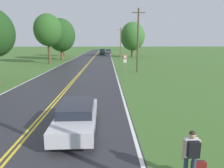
% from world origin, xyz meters
% --- Properties ---
extents(hitchhiker_person, '(0.56, 0.41, 1.66)m').
position_xyz_m(hitchhiker_person, '(6.42, 3.43, 1.02)').
color(hitchhiker_person, navy).
rests_on(hitchhiker_person, ground).
extents(traffic_sign, '(0.60, 0.10, 2.69)m').
position_xyz_m(traffic_sign, '(6.24, 24.46, 2.04)').
color(traffic_sign, gray).
rests_on(traffic_sign, ground).
extents(utility_pole_midground, '(1.80, 0.24, 8.87)m').
position_xyz_m(utility_pole_midground, '(8.20, 26.57, 4.59)').
color(utility_pole_midground, brown).
rests_on(utility_pole_midground, ground).
extents(utility_pole_far, '(1.80, 0.24, 8.12)m').
position_xyz_m(utility_pole_far, '(7.50, 52.15, 4.21)').
color(utility_pole_far, brown).
rests_on(utility_pole_far, ground).
extents(tree_left_verge, '(6.93, 6.93, 9.97)m').
position_xyz_m(tree_left_verge, '(-7.42, 48.48, 5.98)').
color(tree_left_verge, brown).
rests_on(tree_left_verge, ground).
extents(tree_behind_sign, '(5.50, 5.50, 9.80)m').
position_xyz_m(tree_behind_sign, '(-7.83, 39.03, 6.61)').
color(tree_behind_sign, brown).
rests_on(tree_behind_sign, ground).
extents(tree_mid_treeline, '(4.93, 4.93, 7.53)m').
position_xyz_m(tree_mid_treeline, '(-9.60, 61.21, 4.68)').
color(tree_mid_treeline, brown).
rests_on(tree_mid_treeline, ground).
extents(tree_far_back, '(7.02, 7.02, 9.98)m').
position_xyz_m(tree_far_back, '(11.24, 56.78, 5.93)').
color(tree_far_back, brown).
rests_on(tree_far_back, ground).
extents(car_silver_sedan_approaching, '(1.95, 4.73, 1.35)m').
position_xyz_m(car_silver_sedan_approaching, '(2.33, 7.26, 0.72)').
color(car_silver_sedan_approaching, black).
rests_on(car_silver_sedan_approaching, ground).
extents(car_dark_green_van_mid_near, '(1.91, 4.79, 2.07)m').
position_xyz_m(car_dark_green_van_mid_near, '(2.24, 68.77, 1.06)').
color(car_dark_green_van_mid_near, black).
rests_on(car_dark_green_van_mid_near, ground).
extents(car_dark_grey_sedan_mid_far, '(2.04, 4.16, 1.64)m').
position_xyz_m(car_dark_grey_sedan_mid_far, '(4.41, 76.74, 0.82)').
color(car_dark_grey_sedan_mid_far, black).
rests_on(car_dark_grey_sedan_mid_far, ground).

